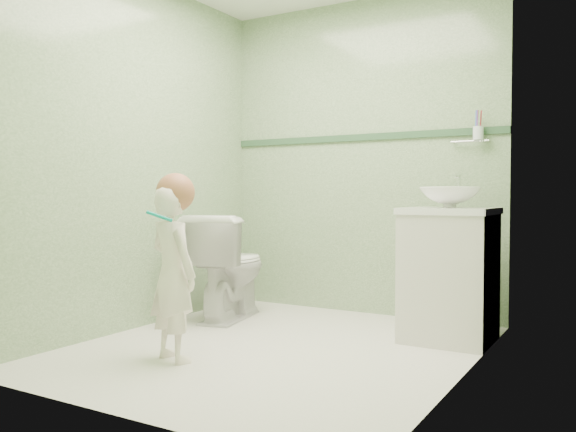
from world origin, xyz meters
The scene contains 12 objects.
ground centered at (0.00, 0.00, 0.00)m, with size 2.50×2.50×0.00m, color silver.
room_shell centered at (0.00, 0.00, 1.20)m, with size 2.50×2.54×2.40m.
trim_stripe centered at (0.00, 1.24, 1.35)m, with size 2.20×0.02×0.05m, color #305336.
vanity centered at (0.84, 0.70, 0.40)m, with size 0.52×0.50×0.80m, color silver.
counter centered at (0.84, 0.70, 0.81)m, with size 0.54×0.52×0.04m, color white.
basin centered at (0.84, 0.70, 0.89)m, with size 0.37×0.37×0.13m, color white.
faucet centered at (0.84, 0.89, 0.97)m, with size 0.03×0.13×0.18m.
cup_holder centered at (0.89, 1.18, 1.33)m, with size 0.26×0.07×0.21m.
toilet centered at (-0.74, 0.55, 0.38)m, with size 0.43×0.75×0.77m, color white.
toddler centered at (-0.35, -0.50, 0.48)m, with size 0.35×0.23×0.96m, color white.
hair_cap centered at (-0.35, -0.48, 0.92)m, with size 0.21×0.21×0.21m, color #A26041.
teal_toothbrush centered at (-0.32, -0.64, 0.80)m, with size 0.11×0.14×0.08m.
Camera 1 is at (1.82, -2.96, 0.91)m, focal length 36.87 mm.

